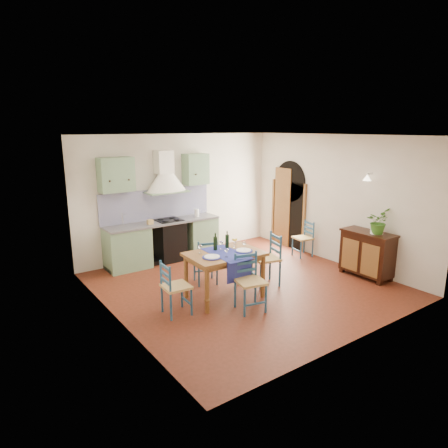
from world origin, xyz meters
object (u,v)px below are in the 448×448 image
(sideboard, at_px, (367,252))
(dining_table, at_px, (225,258))
(chair_near, at_px, (250,281))
(potted_plant, at_px, (378,221))

(sideboard, bearing_deg, dining_table, 164.16)
(chair_near, bearing_deg, dining_table, 94.82)
(sideboard, relative_size, potted_plant, 2.13)
(sideboard, bearing_deg, chair_near, 175.87)
(chair_near, height_order, sideboard, chair_near)
(sideboard, distance_m, potted_plant, 0.70)
(chair_near, bearing_deg, potted_plant, -7.63)
(dining_table, height_order, sideboard, dining_table)
(dining_table, height_order, chair_near, dining_table)
(chair_near, xyz_separation_m, potted_plant, (2.84, -0.38, 0.69))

